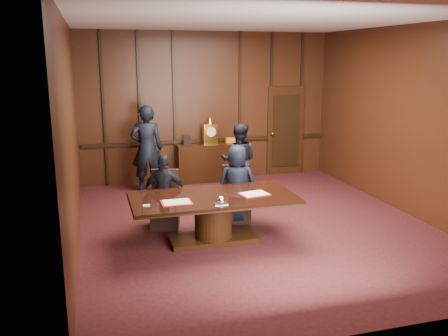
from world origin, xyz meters
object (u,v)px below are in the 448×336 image
Objects in this scene: signatory_right at (237,184)px; witness_right at (239,161)px; conference_table at (213,211)px; witness_left at (147,149)px; sideboard at (210,161)px; signatory_left at (165,192)px.

signatory_right is 1.55m from witness_right.
witness_left is at bearing 101.42° from conference_table.
sideboard is 2.98m from signatory_right.
witness_left reaches higher than conference_table.
witness_right reaches higher than signatory_right.
sideboard is 1.14× the size of signatory_right.
conference_table is 2.01× the size of signatory_left.
signatory_left is at bearing 95.65° from witness_left.
witness_left is (-0.01, 2.45, 0.31)m from signatory_left.
signatory_right is 2.78m from witness_left.
signatory_right is at bearing 123.61° from witness_left.
sideboard is at bearing -79.86° from signatory_right.
signatory_right is 0.89× the size of witness_right.
conference_table is 2.55m from witness_right.
witness_right is (1.80, -0.98, -0.17)m from witness_left.
witness_right is (1.14, 2.27, 0.28)m from conference_table.
signatory_left is at bearing 62.16° from witness_right.
signatory_left is 1.30m from signatory_right.
witness_left is at bearing -46.91° from signatory_right.
sideboard reaches higher than signatory_right.
signatory_left is 0.68× the size of witness_left.
witness_right is (0.49, 1.47, 0.09)m from signatory_right.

